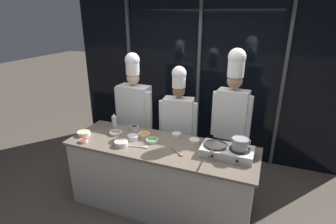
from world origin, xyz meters
TOP-DOWN VIEW (x-y plane):
  - ground_plane at (0.00, 0.00)m, footprint 24.00×24.00m
  - window_wall_back at (0.00, 1.70)m, footprint 4.72×0.09m
  - demo_counter at (0.00, 0.00)m, footprint 2.36×0.79m
  - portable_stove at (0.80, 0.07)m, footprint 0.59×0.34m
  - frying_pan at (0.67, 0.06)m, footprint 0.28×0.48m
  - stock_pot at (0.94, 0.07)m, footprint 0.21×0.19m
  - squeeze_bottle_clear at (-0.84, 0.29)m, footprint 0.07×0.07m
  - prep_bowl_ginger at (-1.06, -0.12)m, footprint 0.17×0.17m
  - prep_bowl_carrots at (-0.30, 0.15)m, footprint 0.15×0.15m
  - prep_bowl_rice at (-0.40, 0.02)m, footprint 0.15×0.15m
  - prep_bowl_chili_flakes at (-0.93, -0.28)m, footprint 0.11×0.11m
  - prep_bowl_scallions at (-0.13, 0.05)m, footprint 0.16×0.16m
  - prep_bowl_mushrooms at (-0.68, 0.07)m, footprint 0.17×0.17m
  - prep_bowl_shrimp at (-0.44, -0.19)m, footprint 0.17×0.17m
  - prep_bowl_chicken at (0.10, 0.29)m, footprint 0.12×0.12m
  - prep_bowl_noodles at (0.37, 0.22)m, footprint 0.14×0.14m
  - prep_bowl_soy_glaze at (-0.52, 0.29)m, footprint 0.12×0.12m
  - serving_spoon_slotted at (-0.18, -0.13)m, footprint 0.25×0.08m
  - serving_spoon_solid at (0.29, -0.12)m, footprint 0.22×0.16m
  - chef_head at (-0.72, 0.66)m, footprint 0.63×0.27m
  - chef_sous at (0.01, 0.63)m, footprint 0.55×0.27m
  - chef_line at (0.73, 0.71)m, footprint 0.53×0.24m

SIDE VIEW (x-z plane):
  - ground_plane at x=0.00m, z-range 0.00..0.00m
  - demo_counter at x=0.00m, z-range 0.00..0.91m
  - serving_spoon_solid at x=0.29m, z-range 0.91..0.92m
  - serving_spoon_slotted at x=-0.18m, z-range 0.91..0.92m
  - prep_bowl_chili_flakes at x=-0.93m, z-range 0.91..0.95m
  - prep_bowl_scallions at x=-0.13m, z-range 0.91..0.95m
  - prep_bowl_mushrooms at x=-0.68m, z-range 0.91..0.95m
  - prep_bowl_carrots at x=-0.30m, z-range 0.91..0.96m
  - prep_bowl_noodles at x=0.37m, z-range 0.91..0.96m
  - prep_bowl_ginger at x=-1.06m, z-range 0.91..0.96m
  - prep_bowl_chicken at x=0.10m, z-range 0.91..0.96m
  - prep_bowl_rice at x=-0.40m, z-range 0.91..0.97m
  - prep_bowl_soy_glaze at x=-0.52m, z-range 0.91..0.97m
  - prep_bowl_shrimp at x=-0.44m, z-range 0.91..0.97m
  - portable_stove at x=0.80m, z-range 0.91..1.01m
  - squeeze_bottle_clear at x=-0.84m, z-range 0.90..1.10m
  - chef_sous at x=0.01m, z-range 0.13..1.91m
  - frying_pan at x=0.67m, z-range 1.01..1.05m
  - stock_pot at x=0.94m, z-range 1.02..1.15m
  - chef_head at x=-0.72m, z-range 0.13..2.04m
  - chef_line at x=0.73m, z-range 0.19..2.23m
  - window_wall_back at x=0.00m, z-range 0.00..2.70m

